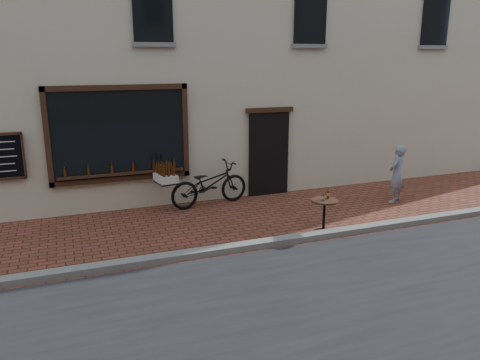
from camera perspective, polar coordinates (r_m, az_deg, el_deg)
name	(u,v)px	position (r m, az deg, el deg)	size (l,w,h in m)	color
ground	(251,253)	(8.92, 1.33, -8.83)	(90.00, 90.00, 0.00)	#5A2E1D
kerb	(247,246)	(9.07, 0.85, -8.01)	(90.00, 0.25, 0.12)	slate
shop_building	(167,6)	(14.48, -8.88, 20.23)	(28.00, 6.20, 10.00)	beige
cargo_bicycle	(208,184)	(11.53, -3.94, -0.47)	(2.44, 1.05, 1.15)	black
bistro_table	(324,209)	(9.86, 10.25, -3.53)	(0.56, 0.56, 0.97)	black
pedestrian	(397,174)	(12.37, 18.59, 0.70)	(0.53, 0.35, 1.47)	gray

